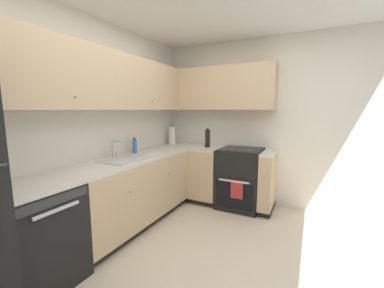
# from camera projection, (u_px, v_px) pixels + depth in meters

# --- Properties ---
(ground_plane) EXTENTS (3.87, 3.24, 0.02)m
(ground_plane) POSITION_uv_depth(u_px,v_px,m) (216.00, 279.00, 2.09)
(ground_plane) COLOR beige
(wall_back) EXTENTS (3.97, 0.05, 2.53)m
(wall_back) POSITION_uv_depth(u_px,v_px,m) (80.00, 129.00, 2.64)
(wall_back) COLOR silver
(wall_back) RESTS_ON ground_plane
(wall_right) EXTENTS (0.05, 3.34, 2.53)m
(wall_right) POSITION_uv_depth(u_px,v_px,m) (264.00, 123.00, 3.63)
(wall_right) COLOR silver
(wall_right) RESTS_ON ground_plane
(dishwasher) EXTENTS (0.60, 0.63, 0.85)m
(dishwasher) POSITION_uv_depth(u_px,v_px,m) (36.00, 237.00, 1.96)
(dishwasher) COLOR black
(dishwasher) RESTS_ON ground_plane
(lower_cabinets_back) EXTENTS (1.78, 0.62, 0.85)m
(lower_cabinets_back) POSITION_uv_depth(u_px,v_px,m) (133.00, 192.00, 3.01)
(lower_cabinets_back) COLOR tan
(lower_cabinets_back) RESTS_ON ground_plane
(countertop_back) EXTENTS (2.98, 0.60, 0.03)m
(countertop_back) POSITION_uv_depth(u_px,v_px,m) (131.00, 159.00, 2.95)
(countertop_back) COLOR beige
(countertop_back) RESTS_ON lower_cabinets_back
(lower_cabinets_right) EXTENTS (0.62, 1.25, 0.85)m
(lower_cabinets_right) POSITION_uv_depth(u_px,v_px,m) (223.00, 177.00, 3.71)
(lower_cabinets_right) COLOR tan
(lower_cabinets_right) RESTS_ON ground_plane
(countertop_right) EXTENTS (0.60, 1.25, 0.03)m
(countertop_right) POSITION_uv_depth(u_px,v_px,m) (223.00, 149.00, 3.64)
(countertop_right) COLOR beige
(countertop_right) RESTS_ON lower_cabinets_right
(oven_range) EXTENTS (0.68, 0.62, 1.04)m
(oven_range) POSITION_uv_depth(u_px,v_px,m) (240.00, 178.00, 3.60)
(oven_range) COLOR black
(oven_range) RESTS_ON ground_plane
(upper_cabinets_back) EXTENTS (2.66, 0.34, 0.65)m
(upper_cabinets_back) POSITION_uv_depth(u_px,v_px,m) (110.00, 81.00, 2.73)
(upper_cabinets_back) COLOR tan
(upper_cabinets_right) EXTENTS (0.32, 1.80, 0.65)m
(upper_cabinets_right) POSITION_uv_depth(u_px,v_px,m) (216.00, 89.00, 3.72)
(upper_cabinets_right) COLOR tan
(sink) EXTENTS (0.61, 0.40, 0.10)m
(sink) POSITION_uv_depth(u_px,v_px,m) (127.00, 162.00, 2.84)
(sink) COLOR #B7B7BC
(sink) RESTS_ON countertop_back
(faucet) EXTENTS (0.07, 0.16, 0.22)m
(faucet) POSITION_uv_depth(u_px,v_px,m) (114.00, 147.00, 2.92)
(faucet) COLOR silver
(faucet) RESTS_ON countertop_back
(soap_bottle) EXTENTS (0.06, 0.06, 0.21)m
(soap_bottle) POSITION_uv_depth(u_px,v_px,m) (135.00, 146.00, 3.26)
(soap_bottle) COLOR #3F72BF
(soap_bottle) RESTS_ON countertop_back
(paper_towel_roll) EXTENTS (0.11, 0.11, 0.35)m
(paper_towel_roll) POSITION_uv_depth(u_px,v_px,m) (172.00, 135.00, 4.08)
(paper_towel_roll) COLOR white
(paper_towel_roll) RESTS_ON countertop_back
(oil_bottle) EXTENTS (0.08, 0.08, 0.30)m
(oil_bottle) POSITION_uv_depth(u_px,v_px,m) (208.00, 138.00, 3.74)
(oil_bottle) COLOR black
(oil_bottle) RESTS_ON countertop_right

